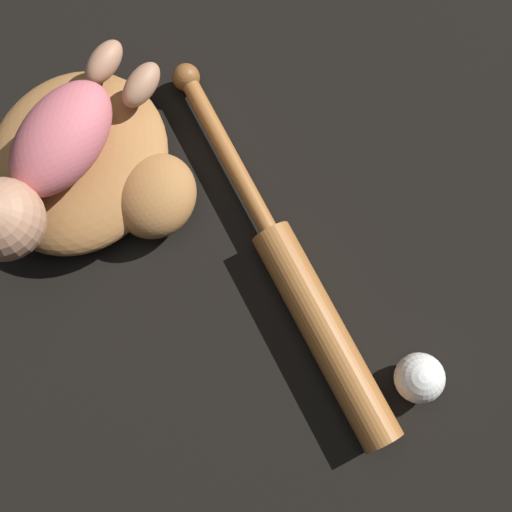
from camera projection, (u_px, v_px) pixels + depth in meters
name	position (u px, v px, depth m)	size (l,w,h in m)	color
ground_plane	(110.00, 150.00, 1.07)	(6.00, 6.00, 0.00)	black
baseball_glove	(92.00, 169.00, 1.02)	(0.36, 0.36, 0.08)	#A8703D
baby_figure	(44.00, 166.00, 0.93)	(0.35, 0.19, 0.11)	#D16670
baseball_bat	(304.00, 294.00, 0.99)	(0.20, 0.60, 0.06)	#9E602D
baseball	(419.00, 378.00, 0.96)	(0.07, 0.07, 0.07)	white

